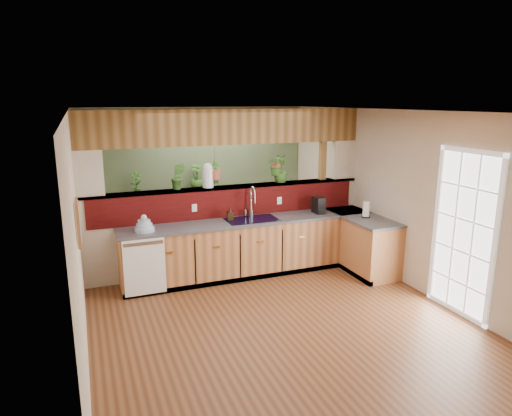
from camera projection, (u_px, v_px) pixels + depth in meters
name	position (u px, v px, depth m)	size (l,w,h in m)	color
ground	(260.00, 299.00, 6.43)	(4.60, 7.00, 0.01)	brown
ceiling	(260.00, 111.00, 5.82)	(4.60, 7.00, 0.01)	brown
wall_back	(196.00, 172.00, 9.30)	(4.60, 0.02, 2.60)	beige
wall_front	(460.00, 328.00, 2.95)	(4.60, 0.02, 2.60)	beige
wall_left	(77.00, 227.00, 5.31)	(0.02, 7.00, 2.60)	beige
wall_right	(400.00, 197.00, 6.94)	(0.02, 7.00, 2.60)	beige
pass_through_partition	(231.00, 198.00, 7.38)	(4.60, 0.21, 2.60)	beige
pass_through_ledge	(229.00, 187.00, 7.33)	(4.60, 0.21, 0.04)	brown
header_beam	(228.00, 127.00, 7.11)	(4.60, 0.15, 0.55)	brown
sage_backwall	(197.00, 172.00, 9.28)	(4.55, 0.02, 2.55)	#566E4B
countertop	(288.00, 244.00, 7.41)	(4.14, 1.52, 0.90)	#9C6036
dishwasher	(145.00, 267.00, 6.40)	(0.58, 0.03, 0.82)	white
navy_sink	(252.00, 224.00, 7.21)	(0.82, 0.50, 0.18)	black
french_door	(463.00, 236.00, 5.81)	(0.06, 1.02, 2.16)	white
framed_print	(78.00, 222.00, 4.54)	(0.04, 0.35, 0.45)	#9C6036
faucet	(252.00, 200.00, 7.28)	(0.22, 0.22, 0.51)	#B7B7B2
dish_stack	(144.00, 226.00, 6.52)	(0.28, 0.28, 0.25)	#A9BCDB
soap_dispenser	(230.00, 214.00, 7.13)	(0.09, 0.09, 0.20)	#342412
coffee_maker	(319.00, 206.00, 7.56)	(0.14, 0.24, 0.27)	black
paper_towel	(366.00, 210.00, 7.29)	(0.13, 0.13, 0.28)	black
glass_jar	(208.00, 175.00, 7.16)	(0.17, 0.17, 0.38)	silver
ledge_plant_left	(178.00, 176.00, 6.99)	(0.23, 0.18, 0.41)	#2D591F
ledge_plant_right	(280.00, 170.00, 7.60)	(0.24, 0.24, 0.42)	#2D591F
hanging_plant_a	(215.00, 165.00, 7.17)	(0.21, 0.17, 0.54)	brown
hanging_plant_b	(277.00, 156.00, 7.52)	(0.35, 0.31, 0.47)	brown
shelving_console	(171.00, 216.00, 9.04)	(1.48, 0.39, 0.98)	black
shelf_plant_a	(136.00, 182.00, 8.65)	(0.23, 0.15, 0.43)	#2D591F
shelf_plant_b	(197.00, 177.00, 9.06)	(0.29, 0.29, 0.51)	#2D591F
floor_plant	(274.00, 222.00, 9.05)	(0.68, 0.59, 0.75)	#2D591F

